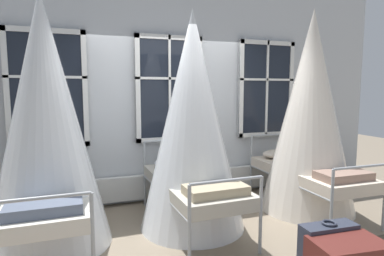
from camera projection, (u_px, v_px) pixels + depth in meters
The scene contains 8 objects.
ground at pixel (190, 221), 4.30m from camera, with size 18.07×18.07×0.00m, color gray.
back_wall_with_windows at pixel (168, 88), 5.09m from camera, with size 7.74×0.10×3.51m, color silver.
window_bank at pixel (170, 134), 5.06m from camera, with size 4.47×0.10×2.47m.
cot_first at pixel (46, 126), 3.51m from camera, with size 1.32×1.91×2.78m.
cot_second at pixel (192, 124), 4.03m from camera, with size 1.32×1.93×2.70m.
cot_third at pixel (310, 115), 4.61m from camera, with size 1.32×1.92×2.84m.
rug_third at pixel (384, 250), 3.53m from camera, with size 0.80×0.56×0.01m, color brown.
suitcase_dark at pixel (328, 246), 3.16m from camera, with size 0.57×0.24×0.47m.
Camera 1 is at (-1.37, -3.90, 1.73)m, focal length 30.55 mm.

